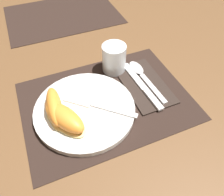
{
  "coord_description": "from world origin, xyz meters",
  "views": [
    {
      "loc": [
        -0.14,
        -0.37,
        0.46
      ],
      "look_at": [
        0.01,
        -0.02,
        0.02
      ],
      "focal_mm": 35.0,
      "sensor_mm": 36.0,
      "label": 1
    }
  ],
  "objects": [
    {
      "name": "spoon",
      "position": [
        0.13,
        0.06,
        0.01
      ],
      "size": [
        0.04,
        0.19,
        0.01
      ],
      "color": "silver",
      "rests_on": "napkin"
    },
    {
      "name": "placemat_far",
      "position": [
        0.01,
        0.51,
        0.0
      ],
      "size": [
        0.45,
        0.33,
        0.0
      ],
      "color": "black",
      "rests_on": "ground_plane"
    },
    {
      "name": "fork",
      "position": [
        -0.04,
        -0.02,
        0.02
      ],
      "size": [
        0.16,
        0.15,
        0.0
      ],
      "color": "silver",
      "rests_on": "plate"
    },
    {
      "name": "napkin",
      "position": [
        0.12,
        0.01,
        0.01
      ],
      "size": [
        0.11,
        0.2,
        0.0
      ],
      "color": "#2D231E",
      "rests_on": "placemat"
    },
    {
      "name": "plate",
      "position": [
        -0.07,
        -0.01,
        0.01
      ],
      "size": [
        0.26,
        0.26,
        0.02
      ],
      "color": "white",
      "rests_on": "placemat"
    },
    {
      "name": "citrus_wedge_1",
      "position": [
        -0.13,
        -0.03,
        0.04
      ],
      "size": [
        0.07,
        0.13,
        0.04
      ],
      "color": "#F4DB84",
      "rests_on": "plate"
    },
    {
      "name": "ground_plane",
      "position": [
        0.0,
        0.0,
        0.0
      ],
      "size": [
        3.0,
        3.0,
        0.0
      ],
      "primitive_type": "plane",
      "color": "brown"
    },
    {
      "name": "placemat",
      "position": [
        0.0,
        0.0,
        0.0
      ],
      "size": [
        0.45,
        0.33,
        0.0
      ],
      "color": "black",
      "rests_on": "ground_plane"
    },
    {
      "name": "citrus_wedge_0",
      "position": [
        -0.14,
        -0.0,
        0.04
      ],
      "size": [
        0.05,
        0.13,
        0.05
      ],
      "color": "#F4DB84",
      "rests_on": "plate"
    },
    {
      "name": "citrus_wedge_2",
      "position": [
        -0.12,
        -0.04,
        0.04
      ],
      "size": [
        0.11,
        0.14,
        0.05
      ],
      "color": "#F4DB84",
      "rests_on": "plate"
    },
    {
      "name": "knife",
      "position": [
        0.11,
        0.0,
        0.01
      ],
      "size": [
        0.03,
        0.21,
        0.01
      ],
      "color": "silver",
      "rests_on": "napkin"
    },
    {
      "name": "juice_glass",
      "position": [
        0.07,
        0.11,
        0.04
      ],
      "size": [
        0.07,
        0.07,
        0.09
      ],
      "color": "silver",
      "rests_on": "placemat"
    }
  ]
}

